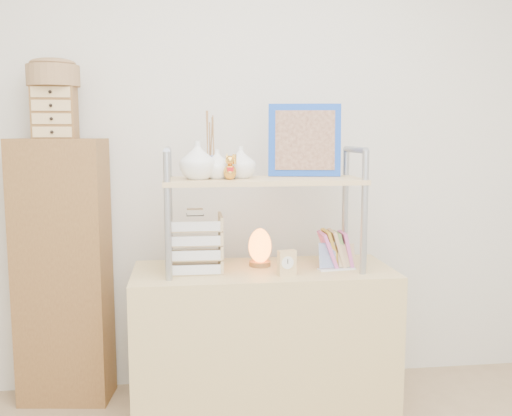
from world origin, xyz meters
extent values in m
cube|color=silver|center=(0.00, 1.70, 1.30)|extent=(3.40, 0.02, 2.60)
cube|color=tan|center=(0.00, 1.20, 0.38)|extent=(1.20, 0.50, 0.75)
cube|color=brown|center=(-0.98, 1.57, 0.68)|extent=(0.48, 0.30, 1.35)
cylinder|color=#999EA7|center=(-0.43, 1.05, 1.02)|extent=(0.03, 0.03, 0.55)
cylinder|color=#999EA7|center=(-0.43, 1.35, 1.02)|extent=(0.03, 0.03, 0.55)
cylinder|color=#999EA7|center=(-0.43, 1.20, 1.30)|extent=(0.03, 0.30, 0.03)
cylinder|color=#999EA7|center=(0.43, 1.05, 1.02)|extent=(0.03, 0.03, 0.55)
cylinder|color=#999EA7|center=(0.43, 1.35, 1.02)|extent=(0.03, 0.03, 0.55)
cylinder|color=#999EA7|center=(0.43, 1.20, 1.30)|extent=(0.03, 0.30, 0.03)
cube|color=tan|center=(0.00, 1.20, 1.16)|extent=(0.90, 0.34, 0.02)
imported|color=white|center=(-0.30, 1.18, 1.26)|extent=(0.16, 0.16, 0.17)
imported|color=white|center=(-0.21, 1.20, 1.24)|extent=(0.13, 0.13, 0.13)
imported|color=white|center=(-0.10, 1.22, 1.24)|extent=(0.14, 0.14, 0.15)
cylinder|color=#2840AE|center=(-0.23, 1.32, 1.22)|extent=(0.07, 0.07, 0.10)
cube|color=#1340B2|center=(0.21, 1.30, 1.34)|extent=(0.35, 0.11, 0.34)
cube|color=brown|center=(0.21, 1.29, 1.34)|extent=(0.28, 0.08, 0.28)
cube|color=#D05BA9|center=(0.39, 1.20, 0.83)|extent=(0.05, 0.12, 0.17)
cube|color=#78A753|center=(0.37, 1.22, 0.83)|extent=(0.06, 0.12, 0.17)
cube|color=tan|center=(0.35, 1.20, 0.83)|extent=(0.07, 0.13, 0.17)
cube|color=gold|center=(0.33, 1.22, 0.83)|extent=(0.07, 0.14, 0.17)
cube|color=#D05BA9|center=(0.30, 1.20, 0.83)|extent=(0.08, 0.14, 0.16)
cube|color=tan|center=(-0.31, 1.22, 0.76)|extent=(0.24, 0.22, 0.01)
cube|color=white|center=(-0.31, 1.11, 0.78)|extent=(0.22, 0.01, 0.04)
cube|color=tan|center=(-0.31, 1.22, 0.82)|extent=(0.24, 0.22, 0.01)
cube|color=white|center=(-0.31, 1.11, 0.84)|extent=(0.22, 0.01, 0.04)
cube|color=tan|center=(-0.31, 1.22, 0.88)|extent=(0.24, 0.22, 0.01)
cube|color=white|center=(-0.31, 1.11, 0.91)|extent=(0.22, 0.01, 0.04)
cube|color=tan|center=(-0.31, 1.22, 0.95)|extent=(0.24, 0.22, 0.01)
cube|color=white|center=(-0.31, 1.11, 0.97)|extent=(0.22, 0.01, 0.04)
cube|color=beige|center=(-0.31, 1.20, 1.02)|extent=(0.07, 0.07, 0.03)
cylinder|color=brown|center=(-0.01, 1.26, 0.76)|extent=(0.10, 0.10, 0.02)
ellipsoid|color=orange|center=(-0.01, 1.26, 0.85)|extent=(0.12, 0.11, 0.16)
cube|color=tan|center=(0.09, 1.07, 0.81)|extent=(0.09, 0.05, 0.11)
cylinder|color=white|center=(0.09, 1.05, 0.81)|extent=(0.06, 0.02, 0.06)
cube|color=white|center=(0.33, 1.14, 0.75)|extent=(0.18, 0.07, 0.01)
cube|color=navy|center=(0.29, 1.15, 0.82)|extent=(0.08, 0.04, 0.12)
cube|color=tan|center=(0.38, 1.15, 0.81)|extent=(0.08, 0.03, 0.11)
cube|color=brown|center=(-0.98, 1.55, 1.48)|extent=(0.20, 0.15, 0.25)
cube|color=tan|center=(-0.98, 1.47, 1.38)|extent=(0.18, 0.01, 0.05)
cube|color=tan|center=(-0.98, 1.47, 1.44)|extent=(0.18, 0.01, 0.05)
cube|color=tan|center=(-0.98, 1.47, 1.51)|extent=(0.18, 0.01, 0.05)
cube|color=tan|center=(-0.98, 1.47, 1.57)|extent=(0.18, 0.01, 0.05)
cylinder|color=brown|center=(-0.98, 1.55, 1.65)|extent=(0.25, 0.25, 0.10)
camera|label=1|loc=(-0.37, -1.36, 1.38)|focal=40.00mm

